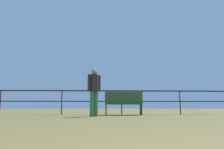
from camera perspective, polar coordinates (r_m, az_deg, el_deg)
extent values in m
cube|color=black|center=(8.77, 2.66, -4.54)|extent=(24.86, 0.05, 0.05)
cube|color=black|center=(8.74, 2.68, -7.40)|extent=(24.86, 0.04, 0.04)
cylinder|color=black|center=(9.64, -28.44, -6.78)|extent=(0.04, 0.04, 0.97)
cylinder|color=black|center=(8.86, -13.68, -7.50)|extent=(0.04, 0.04, 0.97)
cylinder|color=black|center=(8.74, 2.68, -7.72)|extent=(0.04, 0.04, 0.97)
cylinder|color=black|center=(9.31, 18.23, -7.36)|extent=(0.04, 0.04, 0.97)
cube|color=#2A5630|center=(8.16, 3.17, -8.08)|extent=(1.45, 0.48, 0.05)
cube|color=#2A5630|center=(7.97, 3.26, -6.39)|extent=(1.44, 0.17, 0.47)
cube|color=black|center=(8.24, 7.97, -9.50)|extent=(0.05, 0.39, 0.43)
cube|color=black|center=(8.40, 7.74, -7.08)|extent=(0.05, 0.30, 0.04)
cube|color=black|center=(8.14, -1.65, -9.58)|extent=(0.05, 0.39, 0.43)
cube|color=black|center=(8.31, -1.63, -7.13)|extent=(0.05, 0.30, 0.04)
cylinder|color=#327243|center=(6.93, -5.52, -8.12)|extent=(0.15, 0.15, 0.81)
cylinder|color=#327243|center=(7.02, -4.48, -8.15)|extent=(0.15, 0.15, 0.81)
cylinder|color=#2A252A|center=(7.02, -4.92, -2.47)|extent=(0.31, 0.31, 0.58)
cylinder|color=#2A252A|center=(6.90, -6.30, -2.21)|extent=(0.10, 0.10, 0.55)
cylinder|color=#2A252A|center=(7.14, -3.58, -2.46)|extent=(0.10, 0.10, 0.55)
sphere|color=#9C7B5E|center=(7.07, -4.88, 0.72)|extent=(0.21, 0.21, 0.21)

